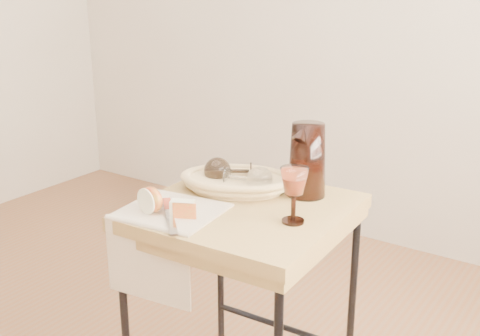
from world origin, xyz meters
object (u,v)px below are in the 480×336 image
Objects in this scene: bread_basket at (236,183)px; wine_goblet at (294,195)px; tea_towel at (172,211)px; side_table at (244,314)px; goblet_lying_a at (232,171)px; apple_half at (152,199)px; table_knife at (170,214)px; pitcher at (307,160)px; goblet_lying_b at (245,179)px.

wine_goblet is at bearing -47.33° from bread_basket.
side_table is at bearing 41.06° from tea_towel.
tea_towel is at bearing -131.91° from side_table.
goblet_lying_a is at bearing 155.95° from wine_goblet.
apple_half is 0.07m from table_knife.
side_table is at bearing 170.97° from wine_goblet.
wine_goblet is 0.34m from table_knife.
table_knife is at bearing -61.49° from tea_towel.
pitcher is (0.25, 0.33, 0.11)m from tea_towel.
goblet_lying_b is (0.10, 0.23, 0.05)m from tea_towel.
goblet_lying_a is at bearing 88.20° from apple_half.
goblet_lying_a is 0.33m from wine_goblet.
tea_towel is at bearing 51.78° from goblet_lying_a.
goblet_lying_b is 0.25m from wine_goblet.
pitcher reaches higher than goblet_lying_a.
apple_half is at bearing -120.74° from pitcher.
bread_basket is at bearing 134.64° from side_table.
apple_half is at bearing -139.40° from table_knife.
apple_half is (-0.09, -0.29, 0.02)m from bread_basket.
pitcher is 3.30× the size of apple_half.
tea_towel is at bearing -158.22° from wine_goblet.
wine_goblet reaches higher than bread_basket.
tea_towel is at bearing 57.83° from apple_half.
side_table is 0.49m from apple_half.
side_table is 4.61× the size of wine_goblet.
goblet_lying_a is (-0.12, 0.10, 0.42)m from side_table.
table_knife reaches higher than tea_towel.
bread_basket is at bearing 71.09° from tea_towel.
bread_basket is 2.30× the size of goblet_lying_b.
pitcher reaches higher than table_knife.
goblet_lying_b is 0.30m from apple_half.
goblet_lying_a is at bearing 141.58° from goblet_lying_b.
wine_goblet is at bearing 34.76° from apple_half.
goblet_lying_b is 0.85× the size of wine_goblet.
wine_goblet is (0.32, 0.13, 0.08)m from tea_towel.
wine_goblet reaches higher than side_table.
wine_goblet reaches higher than table_knife.
bread_basket is 0.06m from goblet_lying_b.
goblet_lying_b is at bearing 121.15° from side_table.
bread_basket is 1.18× the size of pitcher.
apple_half is 0.34× the size of table_knife.
pitcher is at bearing 0.16° from bread_basket.
goblet_lying_b reaches higher than table_knife.
pitcher is 1.67× the size of wine_goblet.
side_table is 5.21× the size of goblet_lying_a.
wine_goblet is at bearing 74.86° from table_knife.
goblet_lying_b is (0.07, -0.03, -0.00)m from goblet_lying_a.
goblet_lying_a is (-0.03, 0.01, 0.03)m from bread_basket.
table_knife is (-0.22, -0.38, -0.10)m from pitcher.
apple_half reaches higher than tea_towel.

